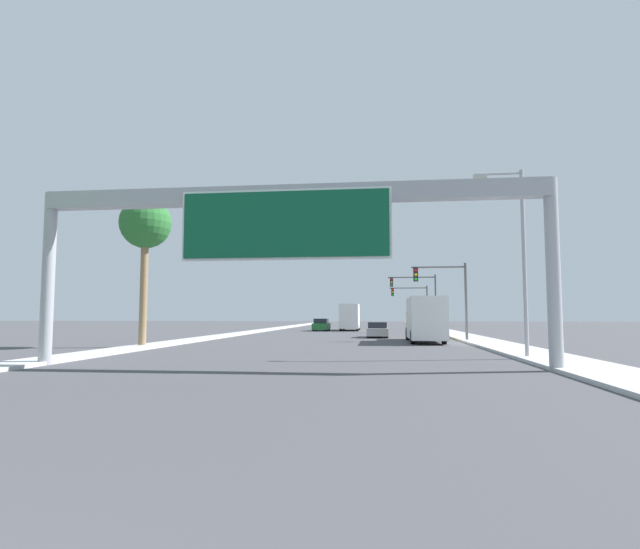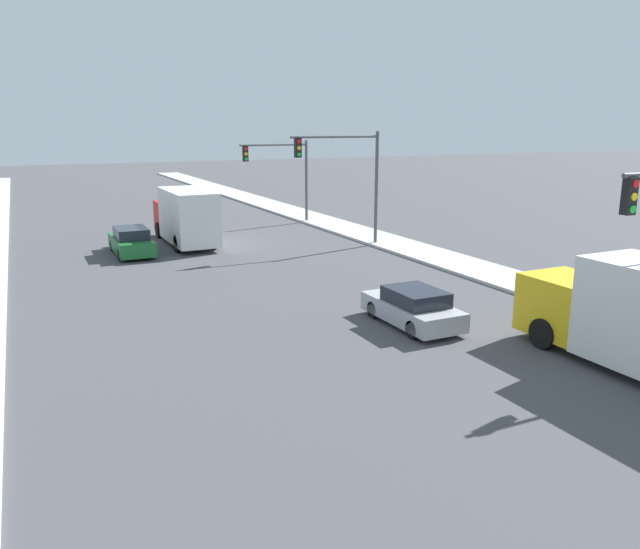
{
  "view_description": "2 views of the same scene",
  "coord_description": "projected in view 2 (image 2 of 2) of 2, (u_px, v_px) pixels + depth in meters",
  "views": [
    {
      "loc": [
        3.54,
        -1.06,
        2.05
      ],
      "look_at": [
        0.0,
        29.57,
        4.52
      ],
      "focal_mm": 28.0,
      "sensor_mm": 36.0,
      "label": 1
    },
    {
      "loc": [
        -8.84,
        26.07,
        7.06
      ],
      "look_at": [
        -0.47,
        43.44,
        2.41
      ],
      "focal_mm": 35.0,
      "sensor_mm": 36.0,
      "label": 2
    }
  ],
  "objects": [
    {
      "name": "car_near_center",
      "position": [
        131.0,
        242.0,
        34.68
      ],
      "size": [
        1.87,
        4.72,
        1.53
      ],
      "color": "#1E662D",
      "rests_on": "ground"
    },
    {
      "name": "car_far_center",
      "position": [
        413.0,
        308.0,
        22.41
      ],
      "size": [
        1.86,
        4.22,
        1.37
      ],
      "color": "#A5A8AD",
      "rests_on": "ground"
    },
    {
      "name": "traffic_light_far_intersection",
      "position": [
        285.0,
        167.0,
        44.76
      ],
      "size": [
        5.16,
        0.32,
        5.97
      ],
      "color": "#4C4C4F",
      "rests_on": "ground"
    },
    {
      "name": "traffic_light_mid_block",
      "position": [
        351.0,
        169.0,
        35.87
      ],
      "size": [
        5.6,
        0.32,
        6.7
      ],
      "color": "#4C4C4F",
      "rests_on": "ground"
    },
    {
      "name": "truck_box_primary",
      "position": [
        185.0,
        217.0,
        37.38
      ],
      "size": [
        2.34,
        7.8,
        3.35
      ],
      "color": "red",
      "rests_on": "ground"
    },
    {
      "name": "sidewalk_right",
      "position": [
        373.0,
        237.0,
        39.84
      ],
      "size": [
        3.0,
        120.0,
        0.15
      ],
      "color": "#BABABA",
      "rests_on": "ground"
    }
  ]
}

